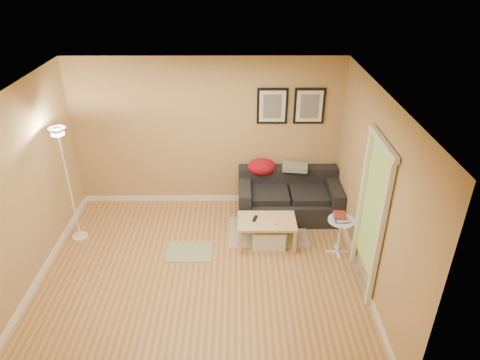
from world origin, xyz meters
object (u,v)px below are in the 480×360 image
(sofa, at_px, (289,196))
(storage_bin, at_px, (269,236))
(floor_lamp, at_px, (70,189))
(side_table, at_px, (339,237))
(book_stack, at_px, (340,217))
(coffee_table, at_px, (266,232))

(sofa, xyz_separation_m, storage_bin, (-0.39, -0.86, -0.22))
(sofa, bearing_deg, storage_bin, -114.56)
(floor_lamp, bearing_deg, side_table, -5.86)
(sofa, relative_size, book_stack, 6.73)
(side_table, height_order, floor_lamp, floor_lamp)
(sofa, distance_m, coffee_table, 0.95)
(sofa, bearing_deg, coffee_table, -116.96)
(sofa, height_order, side_table, sofa)
(book_stack, bearing_deg, storage_bin, 168.43)
(floor_lamp, bearing_deg, sofa, 10.86)
(storage_bin, distance_m, side_table, 1.06)
(sofa, relative_size, side_table, 2.85)
(coffee_table, bearing_deg, floor_lamp, -169.23)
(side_table, xyz_separation_m, book_stack, (-0.02, 0.02, 0.34))
(coffee_table, height_order, storage_bin, coffee_table)
(side_table, bearing_deg, storage_bin, 168.82)
(coffee_table, xyz_separation_m, storage_bin, (0.03, -0.02, -0.06))
(coffee_table, distance_m, floor_lamp, 3.03)
(coffee_table, height_order, side_table, side_table)
(coffee_table, distance_m, side_table, 1.09)
(coffee_table, distance_m, book_stack, 1.15)
(sofa, bearing_deg, side_table, -58.91)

